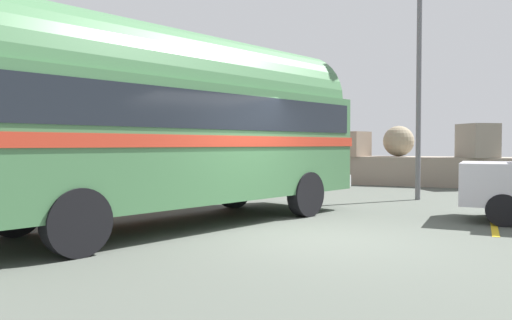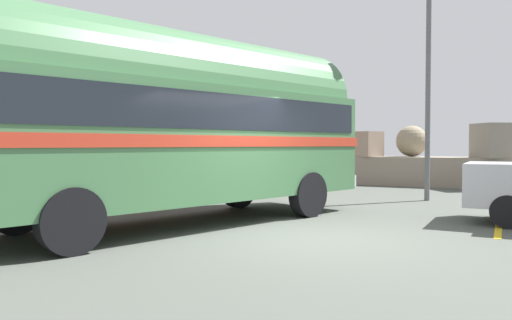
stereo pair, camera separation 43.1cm
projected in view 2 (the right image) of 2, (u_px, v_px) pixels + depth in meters
ground at (315, 239)px, 8.11m from camera, size 32.00×26.00×0.02m
breakwater at (426, 167)px, 18.56m from camera, size 31.36×2.23×2.30m
vintage_coach at (177, 119)px, 9.46m from camera, size 5.00×8.90×3.70m
second_coach at (25, 125)px, 12.42m from camera, size 5.58×8.83×3.70m
lamp_post at (429, 57)px, 13.40m from camera, size 0.51×0.98×7.03m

